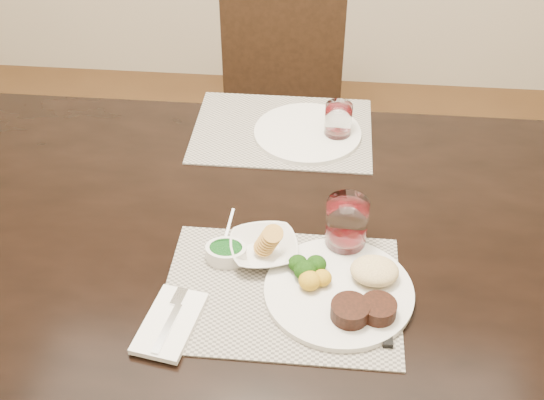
# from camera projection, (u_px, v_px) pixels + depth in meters

# --- Properties ---
(dining_table) EXTENTS (2.00, 1.00, 0.75)m
(dining_table) POSITION_uv_depth(u_px,v_px,m) (245.00, 254.00, 1.53)
(dining_table) COLOR black
(dining_table) RESTS_ON ground
(chair_far) EXTENTS (0.42, 0.42, 0.90)m
(chair_far) POSITION_uv_depth(u_px,v_px,m) (280.00, 102.00, 2.36)
(chair_far) COLOR black
(chair_far) RESTS_ON ground
(placemat_near) EXTENTS (0.46, 0.34, 0.00)m
(placemat_near) POSITION_uv_depth(u_px,v_px,m) (282.00, 292.00, 1.33)
(placemat_near) COLOR gray
(placemat_near) RESTS_ON dining_table
(placemat_far) EXTENTS (0.46, 0.34, 0.00)m
(placemat_far) POSITION_uv_depth(u_px,v_px,m) (282.00, 130.00, 1.77)
(placemat_far) COLOR gray
(placemat_far) RESTS_ON dining_table
(dinner_plate) EXTENTS (0.29, 0.29, 0.05)m
(dinner_plate) POSITION_uv_depth(u_px,v_px,m) (346.00, 289.00, 1.31)
(dinner_plate) COLOR silver
(dinner_plate) RESTS_ON placemat_near
(napkin_fork) EXTENTS (0.12, 0.18, 0.02)m
(napkin_fork) POSITION_uv_depth(u_px,v_px,m) (170.00, 322.00, 1.26)
(napkin_fork) COLOR white
(napkin_fork) RESTS_ON placemat_near
(steak_knife) EXTENTS (0.02, 0.21, 0.01)m
(steak_knife) POSITION_uv_depth(u_px,v_px,m) (386.00, 317.00, 1.27)
(steak_knife) COLOR white
(steak_knife) RESTS_ON placemat_near
(cracker_bowl) EXTENTS (0.17, 0.17, 0.06)m
(cracker_bowl) POSITION_uv_depth(u_px,v_px,m) (264.00, 248.00, 1.40)
(cracker_bowl) COLOR silver
(cracker_bowl) RESTS_ON placemat_near
(sauce_ramekin) EXTENTS (0.08, 0.13, 0.07)m
(sauce_ramekin) POSITION_uv_depth(u_px,v_px,m) (226.00, 252.00, 1.39)
(sauce_ramekin) COLOR silver
(sauce_ramekin) RESTS_ON placemat_near
(wine_glass_near) EXTENTS (0.09, 0.09, 0.12)m
(wine_glass_near) POSITION_uv_depth(u_px,v_px,m) (346.00, 227.00, 1.39)
(wine_glass_near) COLOR white
(wine_glass_near) RESTS_ON placemat_near
(far_plate) EXTENTS (0.28, 0.28, 0.01)m
(far_plate) POSITION_uv_depth(u_px,v_px,m) (307.00, 133.00, 1.75)
(far_plate) COLOR silver
(far_plate) RESTS_ON placemat_far
(wine_glass_far) EXTENTS (0.07, 0.07, 0.09)m
(wine_glass_far) POSITION_uv_depth(u_px,v_px,m) (338.00, 123.00, 1.72)
(wine_glass_far) COLOR white
(wine_glass_far) RESTS_ON placemat_far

